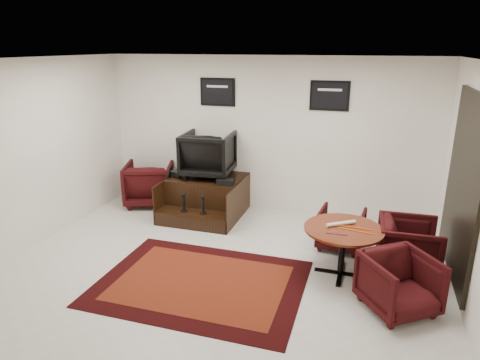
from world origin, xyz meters
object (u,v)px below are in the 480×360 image
armchair_side (150,181)px  meeting_table (343,234)px  shine_chair (208,152)px  table_chair_back (341,227)px  table_chair_window (409,244)px  shine_podium (206,197)px  table_chair_corner (400,281)px

armchair_side → meeting_table: armchair_side is taller
shine_chair → table_chair_back: bearing=157.5°
table_chair_window → table_chair_back: bearing=62.2°
meeting_table → table_chair_back: bearing=95.3°
shine_podium → table_chair_back: bearing=-15.0°
armchair_side → table_chair_back: 3.78m
meeting_table → table_chair_window: 0.95m
table_chair_back → table_chair_corner: table_chair_corner is taller
armchair_side → table_chair_corner: size_ratio=1.20×
shine_podium → table_chair_back: size_ratio=2.04×
shine_podium → meeting_table: size_ratio=1.32×
table_chair_window → table_chair_corner: table_chair_window is taller
shine_chair → meeting_table: shine_chair is taller
armchair_side → meeting_table: 4.12m
shine_podium → table_chair_corner: 3.87m
table_chair_back → table_chair_corner: (0.77, -1.47, 0.04)m
armchair_side → table_chair_corner: bearing=133.9°
table_chair_corner → armchair_side: bearing=116.9°
shine_podium → table_chair_window: table_chair_window is taller
shine_podium → shine_chair: 0.83m
shine_chair → table_chair_back: size_ratio=1.34×
meeting_table → table_chair_corner: 0.97m
table_chair_corner → shine_podium: bearing=110.6°
table_chair_back → table_chair_corner: bearing=123.5°
table_chair_back → table_chair_window: (0.93, -0.45, 0.07)m
armchair_side → table_chair_back: (3.69, -0.82, -0.12)m
shine_podium → table_chair_corner: (3.23, -2.13, 0.06)m
shine_chair → meeting_table: 3.06m
shine_podium → meeting_table: 2.95m
shine_chair → meeting_table: (2.53, -1.63, -0.54)m
table_chair_window → table_chair_corner: size_ratio=1.06×
shine_podium → table_chair_window: size_ratio=1.71×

